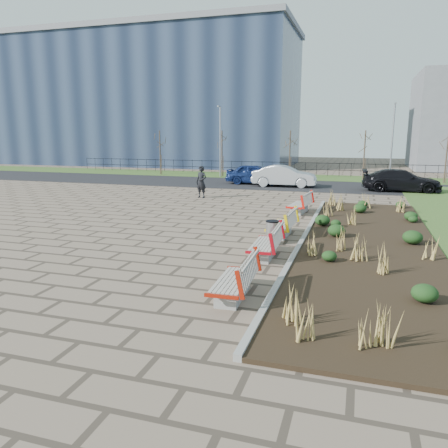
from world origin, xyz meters
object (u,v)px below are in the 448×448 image
(bench_b, at_px, (265,242))
(car_black, at_px, (401,180))
(bench_c, at_px, (281,223))
(lamp_west, at_px, (220,142))
(litter_bin, at_px, (272,233))
(pedestrian, at_px, (201,182))
(car_blue, at_px, (255,174))
(bench_d, at_px, (299,203))
(car_silver, at_px, (284,176))
(lamp_east, at_px, (392,144))
(bench_a, at_px, (233,278))

(bench_b, bearing_deg, car_black, 71.78)
(bench_c, distance_m, lamp_west, 22.48)
(bench_b, bearing_deg, litter_bin, 91.51)
(pedestrian, height_order, car_blue, pedestrian)
(bench_c, distance_m, car_black, 16.01)
(bench_b, xyz_separation_m, bench_d, (0.00, 8.15, 0.00))
(car_blue, relative_size, lamp_west, 0.73)
(car_silver, bearing_deg, bench_d, -169.15)
(bench_b, bearing_deg, lamp_west, 109.46)
(bench_c, relative_size, car_blue, 0.48)
(car_black, relative_size, lamp_east, 0.84)
(bench_a, xyz_separation_m, car_black, (5.43, 21.73, 0.25))
(bench_d, height_order, car_black, car_black)
(bench_b, bearing_deg, bench_c, 88.48)
(litter_bin, height_order, car_black, car_black)
(bench_a, height_order, car_silver, car_silver)
(bench_b, distance_m, bench_d, 8.15)
(bench_a, distance_m, lamp_west, 28.68)
(litter_bin, distance_m, car_blue, 18.23)
(bench_d, height_order, litter_bin, bench_d)
(bench_b, xyz_separation_m, litter_bin, (-0.09, 1.74, -0.08))
(car_black, height_order, lamp_east, lamp_east)
(bench_d, height_order, car_blue, car_blue)
(bench_b, bearing_deg, pedestrian, 117.47)
(car_blue, bearing_deg, pedestrian, 167.94)
(bench_d, relative_size, car_blue, 0.48)
(bench_a, distance_m, car_silver, 22.19)
(bench_a, height_order, car_black, car_black)
(bench_c, distance_m, bench_d, 5.12)
(bench_a, height_order, lamp_east, lamp_east)
(pedestrian, bearing_deg, litter_bin, -41.97)
(bench_d, relative_size, lamp_west, 0.35)
(car_silver, xyz_separation_m, lamp_west, (-6.51, 5.07, 2.26))
(lamp_west, relative_size, lamp_east, 1.00)
(car_blue, xyz_separation_m, car_black, (10.32, -1.23, -0.01))
(bench_a, bearing_deg, car_silver, 94.13)
(bench_b, bearing_deg, car_blue, 102.69)
(bench_d, distance_m, car_blue, 12.20)
(bench_c, bearing_deg, bench_b, -87.71)
(car_black, relative_size, lamp_west, 0.84)
(bench_d, xyz_separation_m, pedestrian, (-6.36, 3.33, 0.47))
(bench_c, height_order, bench_d, same)
(bench_a, distance_m, litter_bin, 5.38)
(pedestrian, relative_size, car_silver, 0.42)
(car_silver, bearing_deg, car_black, -95.07)
(bench_a, xyz_separation_m, pedestrian, (-6.36, 15.13, 0.47))
(bench_d, bearing_deg, lamp_west, 127.08)
(bench_d, relative_size, litter_bin, 2.52)
(bench_a, xyz_separation_m, car_blue, (-4.89, 22.97, 0.27))
(bench_c, bearing_deg, car_blue, 109.00)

